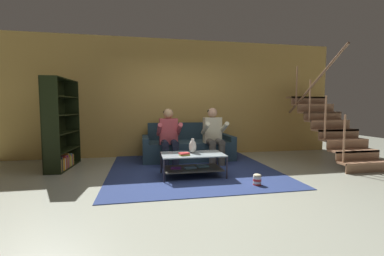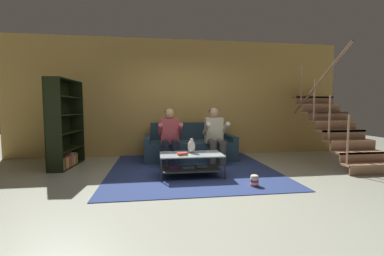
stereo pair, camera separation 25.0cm
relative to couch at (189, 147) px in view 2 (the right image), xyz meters
name	(u,v)px [view 2 (the right image)]	position (x,y,z in m)	size (l,w,h in m)	color
ground	(195,181)	(-0.15, -1.83, -0.28)	(16.80, 16.80, 0.00)	#A7AC99
back_partition	(180,98)	(-0.15, 0.63, 1.17)	(8.40, 0.12, 2.90)	tan
staircase_run	(336,124)	(3.07, -0.90, 0.57)	(0.99, 2.08, 2.40)	#AD7C5B
couch	(189,147)	(0.00, 0.00, 0.00)	(2.07, 0.94, 0.84)	#273F4D
person_seated_left	(170,134)	(-0.48, -0.55, 0.37)	(0.50, 0.58, 1.19)	#1C2132
person_seated_right	(215,133)	(0.48, -0.55, 0.38)	(0.50, 0.58, 1.20)	#504C44
coffee_table	(191,161)	(-0.17, -1.51, -0.01)	(1.09, 0.63, 0.40)	#ADC2C8
area_rug	(191,167)	(-0.08, -0.88, -0.27)	(3.14, 3.46, 0.01)	navy
vase	(191,146)	(-0.15, -1.43, 0.24)	(0.13, 0.13, 0.26)	silver
book_stack	(182,154)	(-0.34, -1.63, 0.15)	(0.19, 0.16, 0.05)	#AEB137
bookshelf	(63,132)	(-2.64, -0.41, 0.43)	(0.40, 1.16, 1.78)	black
popcorn_tub	(254,181)	(0.72, -2.23, -0.19)	(0.13, 0.13, 0.19)	red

